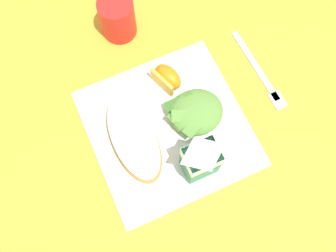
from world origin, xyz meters
TOP-DOWN VIEW (x-y plane):
  - ground at (0.00, 0.00)m, footprint 3.00×3.00m
  - white_plate at (0.00, 0.00)m, footprint 0.28×0.28m
  - cheesy_pizza_bread at (0.07, 0.00)m, footprint 0.08×0.17m
  - green_salad_pile at (-0.06, -0.00)m, footprint 0.11×0.10m
  - milk_carton at (-0.02, 0.09)m, footprint 0.06×0.05m
  - orange_wedge_front at (-0.04, -0.09)m, footprint 0.06×0.07m
  - metal_fork at (-0.22, -0.03)m, footprint 0.03×0.19m
  - drinking_red_cup at (0.00, -0.24)m, footprint 0.07×0.07m

SIDE VIEW (x-z plane):
  - ground at x=0.00m, z-range 0.00..0.00m
  - metal_fork at x=-0.22m, z-range 0.00..0.01m
  - white_plate at x=0.00m, z-range 0.00..0.02m
  - cheesy_pizza_bread at x=0.07m, z-range 0.02..0.05m
  - orange_wedge_front at x=-0.04m, z-range 0.02..0.06m
  - green_salad_pile at x=-0.06m, z-range 0.02..0.06m
  - drinking_red_cup at x=0.00m, z-range 0.00..0.09m
  - milk_carton at x=-0.02m, z-range 0.02..0.13m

